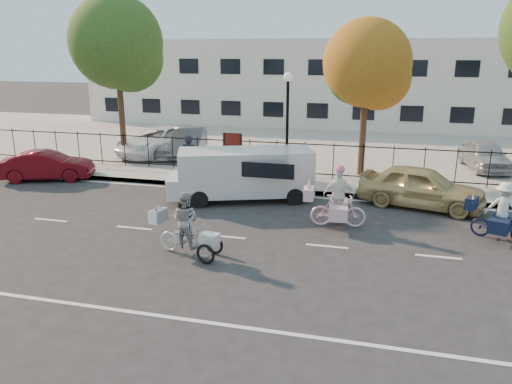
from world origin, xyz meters
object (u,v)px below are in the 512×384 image
(bull_bike, at_px, (501,217))
(white_van, at_px, (243,172))
(zebra_trike, at_px, (186,231))
(unicorn_bike, at_px, (337,204))
(lot_car_a, at_px, (172,142))
(red_sedan, at_px, (47,166))
(lot_car_b, at_px, (159,141))
(lot_car_d, at_px, (485,155))
(pedestrian, at_px, (189,157))
(gold_sedan, at_px, (421,187))
(lamppost, at_px, (288,107))
(lot_car_c, at_px, (189,142))

(bull_bike, relative_size, white_van, 0.34)
(zebra_trike, xyz_separation_m, unicorn_bike, (3.73, 3.23, 0.06))
(lot_car_a, bearing_deg, red_sedan, -131.65)
(zebra_trike, bearing_deg, lot_car_b, 39.10)
(lot_car_a, xyz_separation_m, lot_car_d, (14.92, 0.49, 0.02))
(pedestrian, xyz_separation_m, lot_car_a, (-2.74, 4.48, -0.30))
(white_van, xyz_separation_m, lot_car_b, (-6.19, 6.08, -0.18))
(red_sedan, bearing_deg, lot_car_a, -51.36)
(unicorn_bike, height_order, lot_car_b, unicorn_bike)
(bull_bike, distance_m, pedestrian, 11.80)
(unicorn_bike, xyz_separation_m, bull_bike, (4.72, 0.06, -0.04))
(gold_sedan, xyz_separation_m, lot_car_a, (-11.84, 5.56, 0.05))
(lot_car_d, bearing_deg, zebra_trike, -136.71)
(gold_sedan, bearing_deg, pedestrian, 97.64)
(lamppost, height_order, unicorn_bike, lamppost)
(lamppost, bearing_deg, pedestrian, -162.53)
(lamppost, distance_m, lot_car_d, 9.42)
(red_sedan, xyz_separation_m, gold_sedan, (15.12, 0.00, 0.11))
(gold_sedan, relative_size, lot_car_d, 1.13)
(bull_bike, xyz_separation_m, lot_car_b, (-14.54, 8.09, 0.15))
(zebra_trike, xyz_separation_m, pedestrian, (-2.73, 7.08, 0.40))
(gold_sedan, bearing_deg, lot_car_a, 79.27)
(gold_sedan, xyz_separation_m, lot_car_b, (-12.47, 5.38, 0.12))
(lot_car_d, bearing_deg, lot_car_c, 173.71)
(lamppost, relative_size, bull_bike, 2.25)
(lot_car_a, xyz_separation_m, lot_car_b, (-0.63, -0.19, 0.07))
(white_van, bearing_deg, bull_bike, -33.62)
(zebra_trike, bearing_deg, lot_car_a, 36.21)
(pedestrian, relative_size, lot_car_a, 0.43)
(zebra_trike, xyz_separation_m, red_sedan, (-8.75, 5.99, -0.06))
(zebra_trike, relative_size, pedestrian, 1.11)
(zebra_trike, relative_size, gold_sedan, 0.48)
(bull_bike, height_order, lot_car_c, bull_bike)
(lamppost, bearing_deg, lot_car_d, 24.31)
(red_sedan, xyz_separation_m, lot_car_d, (18.20, 6.06, 0.18))
(zebra_trike, height_order, white_van, white_van)
(gold_sedan, bearing_deg, lot_car_b, 81.11)
(bull_bike, bearing_deg, red_sedan, 102.13)
(pedestrian, distance_m, lot_car_c, 4.76)
(pedestrian, height_order, lot_car_b, pedestrian)
(lot_car_b, bearing_deg, lot_car_c, 19.97)
(white_van, relative_size, red_sedan, 1.52)
(lamppost, distance_m, unicorn_bike, 6.17)
(lamppost, bearing_deg, unicorn_bike, -62.89)
(unicorn_bike, bearing_deg, lot_car_b, 44.93)
(bull_bike, height_order, pedestrian, pedestrian)
(pedestrian, xyz_separation_m, lot_car_d, (12.18, 4.97, -0.28))
(unicorn_bike, height_order, gold_sedan, unicorn_bike)
(red_sedan, relative_size, lot_car_c, 0.89)
(unicorn_bike, height_order, lot_car_c, unicorn_bike)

